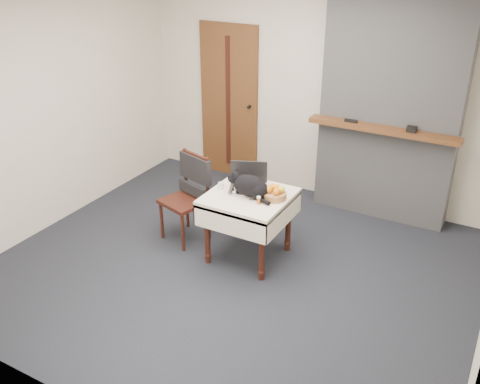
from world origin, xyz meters
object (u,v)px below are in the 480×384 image
at_px(side_table, 249,205).
at_px(pill_bottle, 259,200).
at_px(chair, 191,185).
at_px(fruit_basket, 275,193).
at_px(cat, 250,186).
at_px(door, 229,102).
at_px(laptop, 248,183).
at_px(cream_jar, 221,186).

distance_m(side_table, pill_bottle, 0.26).
distance_m(side_table, chair, 0.74).
bearing_deg(fruit_basket, side_table, -168.32).
relative_size(cat, pill_bottle, 6.61).
xyz_separation_m(side_table, pill_bottle, (0.17, -0.12, 0.15)).
height_order(door, pill_bottle, door).
relative_size(side_table, chair, 0.83).
xyz_separation_m(laptop, cream_jar, (-0.24, -0.13, -0.04)).
bearing_deg(pill_bottle, fruit_basket, 65.39).
xyz_separation_m(door, fruit_basket, (1.47, -1.67, -0.25)).
bearing_deg(door, laptop, -54.50).
bearing_deg(laptop, side_table, -82.06).
xyz_separation_m(door, chair, (0.48, -1.65, -0.40)).
height_order(laptop, cream_jar, laptop).
bearing_deg(fruit_basket, cat, -162.86).
relative_size(door, laptop, 4.38).
height_order(door, laptop, door).
relative_size(door, side_table, 2.56).
bearing_deg(door, cream_jar, -62.35).
relative_size(laptop, pill_bottle, 5.98).
distance_m(side_table, cat, 0.22).
height_order(laptop, fruit_basket, laptop).
relative_size(cream_jar, pill_bottle, 0.84).
height_order(side_table, laptop, laptop).
distance_m(laptop, pill_bottle, 0.34).
distance_m(fruit_basket, chair, 1.00).
bearing_deg(cat, side_table, 140.34).
height_order(side_table, chair, chair).
relative_size(pill_bottle, chair, 0.08).
bearing_deg(chair, fruit_basket, 14.70).
relative_size(door, cat, 3.96).
relative_size(fruit_basket, chair, 0.24).
bearing_deg(cat, door, 124.56).
bearing_deg(door, cat, -54.55).
bearing_deg(fruit_basket, pill_bottle, -114.61).
relative_size(laptop, chair, 0.49).
xyz_separation_m(cream_jar, chair, (-0.43, 0.09, -0.13)).
xyz_separation_m(pill_bottle, fruit_basket, (0.08, 0.18, 0.01)).
height_order(cat, pill_bottle, cat).
xyz_separation_m(door, cat, (1.24, -1.74, -0.19)).
height_order(cream_jar, pill_bottle, pill_bottle).
xyz_separation_m(side_table, cat, (0.02, -0.02, 0.22)).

